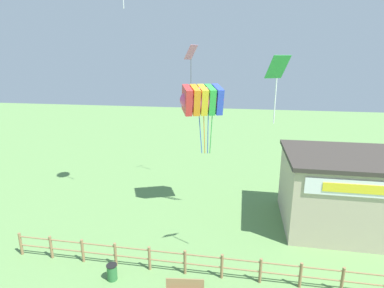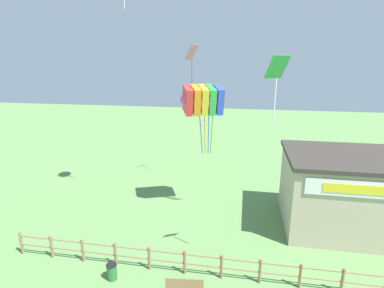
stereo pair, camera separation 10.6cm
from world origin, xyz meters
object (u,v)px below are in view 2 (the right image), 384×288
trash_bin (112,272)px  kite_pink_diamond (192,56)px  kite_green_diamond (277,75)px  seaside_building (346,191)px  kite_rainbow_parafoil (203,100)px

trash_bin → kite_pink_diamond: size_ratio=0.27×
trash_bin → kite_green_diamond: kite_green_diamond is taller
kite_green_diamond → seaside_building: bearing=48.1°
seaside_building → kite_rainbow_parafoil: bearing=175.7°
seaside_building → kite_pink_diamond: (-10.56, 5.46, 8.11)m
seaside_building → kite_green_diamond: size_ratio=2.72×
trash_bin → kite_pink_diamond: kite_pink_diamond is taller
seaside_building → trash_bin: size_ratio=9.27×
kite_pink_diamond → kite_rainbow_parafoil: bearing=-71.8°
trash_bin → kite_rainbow_parafoil: 11.10m
kite_rainbow_parafoil → kite_green_diamond: 7.69m
trash_bin → kite_rainbow_parafoil: bearing=67.9°
kite_rainbow_parafoil → kite_pink_diamond: kite_pink_diamond is taller
kite_rainbow_parafoil → seaside_building: bearing=-4.3°
kite_pink_diamond → kite_green_diamond: 12.46m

